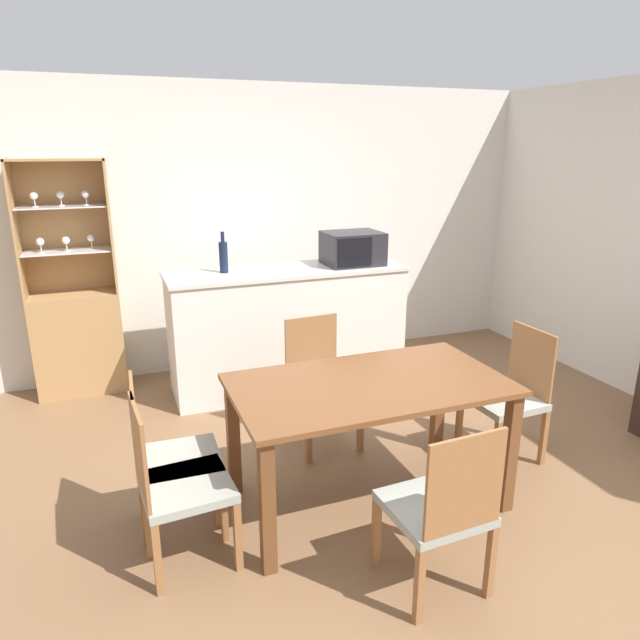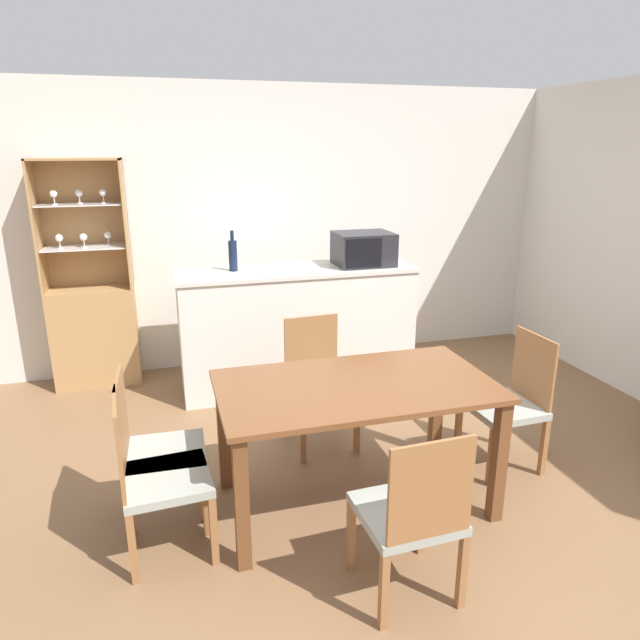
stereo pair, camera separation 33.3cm
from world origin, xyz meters
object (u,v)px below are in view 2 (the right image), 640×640
object	(u,v)px
dining_chair_side_right_far	(510,403)
wine_bottle	(233,255)
dining_chair_head_far	(318,384)
microwave	(363,249)
dining_chair_side_left_far	(156,451)
dining_chair_side_left_near	(156,477)
dining_chair_head_near	(411,514)
dining_table	(356,402)
display_cabinet	(94,319)

from	to	relation	value
dining_chair_side_right_far	wine_bottle	xyz separation A→B (m)	(-1.52, 1.71, 0.73)
dining_chair_head_far	microwave	size ratio (longest dim) A/B	1.85
dining_chair_side_left_far	microwave	xyz separation A→B (m)	(1.78, 1.65, 0.74)
dining_chair_side_left_near	wine_bottle	bearing A→B (deg)	156.91
dining_chair_side_right_far	dining_chair_head_near	xyz separation A→B (m)	(-1.09, -0.89, 0.00)
dining_chair_side_right_far	microwave	distance (m)	1.85
dining_table	microwave	xyz separation A→B (m)	(0.68, 1.78, 0.53)
display_cabinet	dining_chair_head_near	distance (m)	3.46
dining_table	dining_chair_side_left_near	xyz separation A→B (m)	(-1.10, -0.13, -0.21)
dining_chair_side_left_near	dining_chair_head_far	bearing A→B (deg)	125.07
dining_chair_side_left_far	display_cabinet	bearing A→B (deg)	-165.70
dining_chair_side_left_near	dining_chair_side_left_far	world-z (taller)	same
dining_table	dining_chair_head_far	world-z (taller)	dining_chair_head_far
dining_chair_head_far	dining_chair_side_left_far	bearing A→B (deg)	26.36
dining_chair_side_left_far	wine_bottle	distance (m)	1.98
microwave	dining_chair_side_right_far	bearing A→B (deg)	-75.93
dining_chair_side_right_far	microwave	size ratio (longest dim) A/B	1.85
dining_chair_side_left_near	dining_chair_side_left_far	distance (m)	0.26
dining_chair_head_near	wine_bottle	size ratio (longest dim) A/B	2.68
dining_chair_side_left_near	dining_chair_side_left_far	bearing A→B (deg)	175.89
dining_chair_side_right_far	dining_chair_head_far	xyz separation A→B (m)	(-1.10, 0.63, 0.00)
dining_table	wine_bottle	xyz separation A→B (m)	(-0.42, 1.84, 0.53)
dining_chair_side_left_near	microwave	bearing A→B (deg)	132.90
display_cabinet	dining_chair_side_left_far	bearing A→B (deg)	-77.48
dining_chair_side_left_near	dining_chair_head_near	bearing A→B (deg)	56.14
dining_chair_head_near	microwave	distance (m)	2.73
display_cabinet	dining_chair_head_far	distance (m)	2.22
dining_chair_side_left_far	microwave	distance (m)	2.54
display_cabinet	dining_table	world-z (taller)	display_cabinet
dining_table	wine_bottle	bearing A→B (deg)	102.83
display_cabinet	wine_bottle	world-z (taller)	display_cabinet
dining_chair_head_near	wine_bottle	world-z (taller)	wine_bottle
dining_chair_side_right_far	microwave	xyz separation A→B (m)	(-0.41, 1.65, 0.74)
display_cabinet	dining_chair_head_far	world-z (taller)	display_cabinet
display_cabinet	wine_bottle	xyz separation A→B (m)	(1.16, -0.47, 0.59)
display_cabinet	dining_chair_side_right_far	xyz separation A→B (m)	(2.68, -2.18, -0.14)
microwave	wine_bottle	distance (m)	1.10
microwave	wine_bottle	size ratio (longest dim) A/B	1.45
microwave	dining_chair_head_near	bearing A→B (deg)	-105.03
dining_chair_side_right_far	dining_chair_side_left_far	size ratio (longest dim) A/B	1.00
display_cabinet	dining_chair_side_left_near	distance (m)	2.50
display_cabinet	dining_chair_head_far	xyz separation A→B (m)	(1.58, -1.55, -0.14)
display_cabinet	dining_chair_side_left_far	xyz separation A→B (m)	(0.48, -2.18, -0.14)
display_cabinet	dining_table	size ratio (longest dim) A/B	1.26
display_cabinet	dining_table	distance (m)	2.80
dining_chair_side_left_far	dining_chair_side_left_near	bearing A→B (deg)	1.79
display_cabinet	dining_chair_side_left_near	xyz separation A→B (m)	(0.48, -2.44, -0.14)
dining_chair_side_left_near	microwave	size ratio (longest dim) A/B	1.85
wine_bottle	dining_chair_head_near	bearing A→B (deg)	-80.80
dining_table	microwave	distance (m)	1.98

